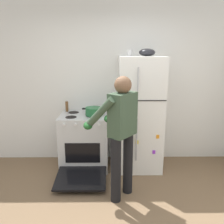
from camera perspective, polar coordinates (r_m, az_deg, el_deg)
name	(u,v)px	position (r m, az deg, el deg)	size (l,w,h in m)	color
kitchen_wall_back	(110,83)	(4.13, -0.50, 6.91)	(6.00, 0.10, 2.70)	white
refrigerator	(140,114)	(3.87, 6.63, -0.45)	(0.68, 0.72, 1.81)	white
stove_range	(84,142)	(3.99, -6.55, -7.03)	(0.76, 1.21, 0.90)	silver
person_cook	(120,127)	(3.01, 1.92, -3.68)	(0.69, 0.71, 1.60)	black
red_pot	(93,111)	(3.79, -4.42, 0.16)	(0.35, 0.25, 0.13)	#236638
coffee_mug	(130,53)	(3.77, 4.22, 13.84)	(0.11, 0.08, 0.10)	silver
pepper_mill	(67,106)	(4.08, -10.66, 1.29)	(0.05, 0.05, 0.17)	brown
mixing_bowl	(147,52)	(3.75, 8.32, 13.84)	(0.25, 0.25, 0.11)	black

